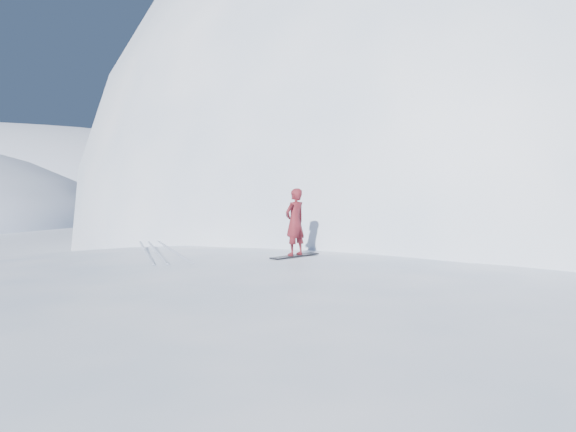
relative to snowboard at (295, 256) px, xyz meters
name	(u,v)px	position (x,y,z in m)	size (l,w,h in m)	color
ground	(221,386)	(-2.34, -3.12, -2.41)	(400.00, 400.00, 0.00)	white
near_ridge	(249,343)	(-1.34, -0.12, -2.41)	(36.00, 28.00, 4.80)	white
summit_peak	(474,243)	(19.66, 22.88, -2.41)	(60.00, 56.00, 56.00)	white
peak_shoulder	(356,257)	(7.66, 16.88, -2.41)	(28.00, 24.00, 18.00)	white
wind_bumps	(193,357)	(-2.89, -1.01, -2.41)	(16.00, 14.40, 1.00)	white
snowboard	(295,256)	(0.00, 0.00, 0.00)	(1.72, 0.32, 0.03)	black
snowboarder	(295,222)	(0.00, 0.00, 0.97)	(0.70, 0.46, 1.91)	maroon
board_tracks	(158,250)	(-3.89, 2.09, 0.01)	(1.85, 5.95, 0.04)	silver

